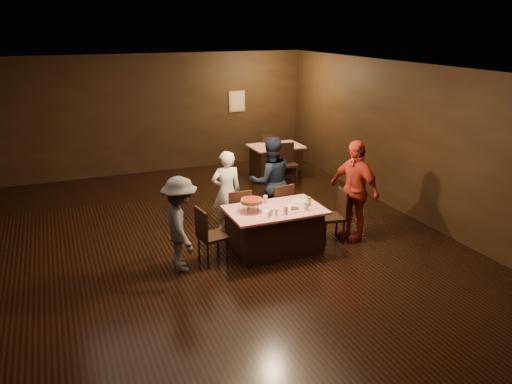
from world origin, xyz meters
TOP-DOWN VIEW (x-y plane):
  - room at (0.00, 0.01)m, footprint 10.00×10.04m
  - main_table at (0.81, -0.62)m, footprint 1.60×1.00m
  - back_table at (2.69, 3.48)m, footprint 1.30×0.90m
  - chair_far_left at (0.41, 0.13)m, footprint 0.44×0.44m
  - chair_far_right at (1.21, 0.13)m, footprint 0.48×0.48m
  - chair_end_left at (-0.29, -0.62)m, footprint 0.47×0.47m
  - chair_end_right at (1.91, -0.62)m, footprint 0.49×0.49m
  - chair_back_near at (2.69, 2.78)m, footprint 0.47×0.47m
  - chair_back_far at (2.69, 4.08)m, footprint 0.43×0.43m
  - diner_white_jacket at (0.35, 0.54)m, footprint 0.57×0.39m
  - diner_navy_hoodie at (1.23, 0.54)m, footprint 0.89×0.72m
  - diner_grey_knit at (-0.82, -0.66)m, footprint 0.61×1.01m
  - diner_red_shirt at (2.33, -0.63)m, footprint 0.72×1.14m
  - pizza_stand at (0.41, -0.57)m, footprint 0.38×0.38m
  - plate_with_slice at (1.06, -0.80)m, footprint 0.25×0.25m
  - plate_empty at (1.36, -0.47)m, footprint 0.25×0.25m
  - glass_front_left at (0.86, -0.92)m, footprint 0.08×0.08m
  - glass_front_right at (1.26, -0.87)m, footprint 0.08×0.08m
  - glass_amber at (1.41, -0.67)m, footprint 0.08×0.08m
  - glass_back at (0.76, -0.32)m, footprint 0.08×0.08m
  - condiments at (0.63, -0.90)m, footprint 0.17×0.10m
  - napkin_center at (1.11, -0.62)m, footprint 0.19×0.19m
  - napkin_left at (0.66, -0.67)m, footprint 0.21×0.21m

SIDE VIEW (x-z plane):
  - main_table at x=0.81m, z-range 0.00..0.77m
  - back_table at x=2.69m, z-range 0.00..0.77m
  - chair_far_left at x=0.41m, z-range 0.00..0.95m
  - chair_far_right at x=1.21m, z-range 0.00..0.95m
  - chair_end_left at x=-0.29m, z-range 0.00..0.95m
  - chair_end_right at x=1.91m, z-range 0.00..0.95m
  - chair_back_near at x=2.69m, z-range 0.00..0.95m
  - chair_back_far at x=2.69m, z-range 0.00..0.95m
  - diner_grey_knit at x=-0.82m, z-range 0.00..1.52m
  - diner_white_jacket at x=0.35m, z-range 0.00..1.53m
  - napkin_center at x=1.11m, z-range 0.77..0.78m
  - napkin_left at x=0.66m, z-range 0.77..0.78m
  - plate_empty at x=1.36m, z-range 0.77..0.78m
  - plate_with_slice at x=1.06m, z-range 0.76..0.83m
  - condiments at x=0.63m, z-range 0.77..0.87m
  - glass_front_left at x=0.86m, z-range 0.77..0.91m
  - glass_front_right at x=1.26m, z-range 0.77..0.91m
  - glass_amber at x=1.41m, z-range 0.77..0.91m
  - glass_back at x=0.76m, z-range 0.77..0.91m
  - diner_navy_hoodie at x=1.23m, z-range 0.00..1.72m
  - diner_red_shirt at x=2.33m, z-range 0.00..1.81m
  - pizza_stand at x=0.41m, z-range 0.84..1.06m
  - room at x=0.00m, z-range 0.63..3.65m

